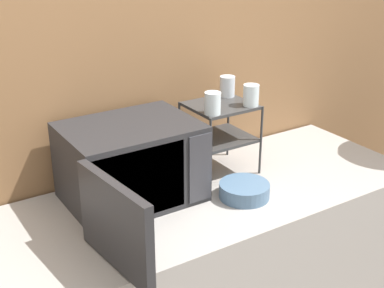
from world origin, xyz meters
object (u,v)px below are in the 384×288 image
(dish_rack, at_px, (220,123))
(glass_front_right, at_px, (251,95))
(glass_front_left, at_px, (213,103))
(glass_back_right, at_px, (227,86))
(bowl, at_px, (244,191))
(microwave, at_px, (130,165))

(dish_rack, bearing_deg, glass_front_right, -39.90)
(dish_rack, distance_m, glass_front_left, 0.18)
(glass_back_right, bearing_deg, dish_rack, -139.75)
(bowl, bearing_deg, glass_front_left, 102.25)
(microwave, relative_size, glass_front_right, 8.62)
(glass_front_right, height_order, bowl, glass_front_right)
(glass_front_left, relative_size, bowl, 0.44)
(microwave, relative_size, glass_front_left, 8.62)
(dish_rack, relative_size, bowl, 1.53)
(glass_back_right, bearing_deg, glass_front_left, -140.01)
(glass_back_right, xyz_separation_m, glass_front_right, (0.01, -0.15, 0.00))
(dish_rack, height_order, glass_front_right, glass_front_right)
(microwave, height_order, dish_rack, microwave)
(glass_front_left, height_order, bowl, glass_front_left)
(glass_front_right, xyz_separation_m, bowl, (-0.15, -0.17, -0.31))
(dish_rack, xyz_separation_m, bowl, (-0.06, -0.25, -0.19))
(dish_rack, height_order, glass_back_right, glass_back_right)
(microwave, xyz_separation_m, bowl, (0.38, -0.20, -0.12))
(glass_front_right, bearing_deg, microwave, 176.23)
(microwave, bearing_deg, glass_back_right, 12.52)
(glass_front_left, distance_m, bowl, 0.36)
(microwave, height_order, glass_front_right, glass_front_right)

